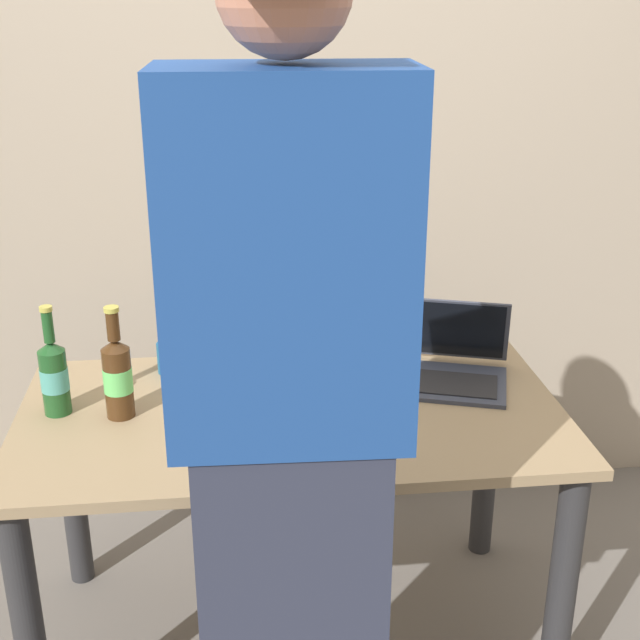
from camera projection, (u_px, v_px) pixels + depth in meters
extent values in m
plane|color=slate|center=(294.00, 631.00, 2.51)|extent=(8.00, 8.00, 0.00)
cube|color=#9E8460|center=(291.00, 414.00, 2.24)|extent=(1.43, 0.77, 0.03)
cylinder|color=#2D2D30|center=(29.00, 631.00, 2.01)|extent=(0.07, 0.07, 0.70)
cylinder|color=#2D2D30|center=(562.00, 590.00, 2.15)|extent=(0.07, 0.07, 0.70)
cylinder|color=#2D2D30|center=(72.00, 482.00, 2.61)|extent=(0.07, 0.07, 0.70)
cylinder|color=#2D2D30|center=(487.00, 457.00, 2.75)|extent=(0.07, 0.07, 0.70)
cube|color=#383D4C|center=(449.00, 383.00, 2.38)|extent=(0.37, 0.33, 0.01)
cube|color=#232326|center=(449.00, 383.00, 2.36)|extent=(0.30, 0.22, 0.00)
cube|color=#383D4C|center=(454.00, 329.00, 2.48)|extent=(0.32, 0.15, 0.19)
cube|color=black|center=(454.00, 330.00, 2.47)|extent=(0.29, 0.14, 0.18)
cylinder|color=#472B14|center=(118.00, 383.00, 2.18)|extent=(0.07, 0.07, 0.19)
cone|color=#472B14|center=(115.00, 345.00, 2.14)|extent=(0.07, 0.07, 0.03)
cylinder|color=#472B14|center=(113.00, 326.00, 2.12)|extent=(0.03, 0.03, 0.08)
cylinder|color=#BFB74C|center=(111.00, 309.00, 2.10)|extent=(0.04, 0.04, 0.01)
cylinder|color=#68D66A|center=(118.00, 380.00, 2.17)|extent=(0.07, 0.07, 0.07)
cylinder|color=#1E5123|center=(55.00, 382.00, 2.19)|extent=(0.07, 0.07, 0.18)
cone|color=#1E5123|center=(50.00, 346.00, 2.16)|extent=(0.07, 0.07, 0.02)
cylinder|color=#1E5123|center=(48.00, 327.00, 2.14)|extent=(0.03, 0.03, 0.08)
cylinder|color=#BFB74C|center=(46.00, 309.00, 2.12)|extent=(0.03, 0.03, 0.01)
cylinder|color=#51A99D|center=(55.00, 379.00, 2.19)|extent=(0.07, 0.07, 0.06)
cube|color=#1E4793|center=(288.00, 264.00, 1.47)|extent=(0.44, 0.23, 0.66)
cylinder|color=#19598C|center=(172.00, 357.00, 2.45)|extent=(0.08, 0.08, 0.09)
torus|color=#19598C|center=(188.00, 355.00, 2.45)|extent=(0.06, 0.01, 0.06)
cube|color=tan|center=(269.00, 139.00, 2.78)|extent=(6.00, 0.10, 2.60)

